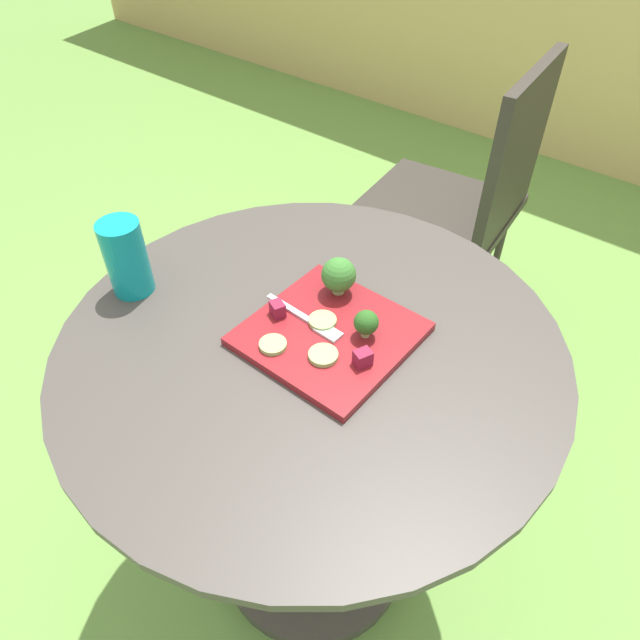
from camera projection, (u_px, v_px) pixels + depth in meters
ground_plane at (314, 552)px, 1.43m from camera, size 12.00×12.00×0.00m
patio_table at (312, 448)px, 1.12m from camera, size 0.81×0.81×0.75m
patio_chair at (468, 192)px, 1.67m from camera, size 0.49×0.49×0.90m
salad_plate at (330, 334)px, 0.92m from camera, size 0.24×0.24×0.01m
drinking_glass at (127, 261)px, 0.97m from camera, size 0.07×0.07×0.13m
fork at (310, 321)px, 0.92m from camera, size 0.15×0.03×0.00m
broccoli_floret_0 at (366, 323)px, 0.88m from camera, size 0.04×0.04×0.05m
broccoli_floret_1 at (339, 275)px, 0.96m from camera, size 0.06×0.06×0.07m
cucumber_slice_0 at (323, 355)px, 0.87m from camera, size 0.05×0.05×0.01m
cucumber_slice_1 at (273, 345)px, 0.88m from camera, size 0.04×0.04×0.01m
cucumber_slice_2 at (323, 321)px, 0.92m from camera, size 0.05×0.05×0.01m
beet_chunk_0 at (277, 310)px, 0.93m from camera, size 0.03×0.03×0.02m
beet_chunk_1 at (362, 359)px, 0.85m from camera, size 0.03×0.03×0.03m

